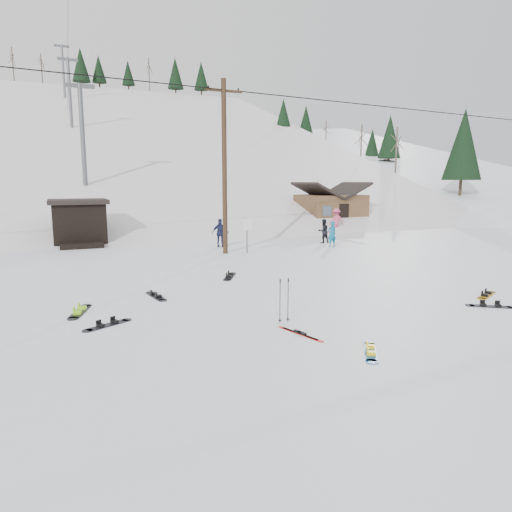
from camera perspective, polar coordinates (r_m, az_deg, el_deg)
name	(u,v)px	position (r m, az deg, el deg)	size (l,w,h in m)	color
ground	(341,341)	(11.51, 10.63, -10.35)	(200.00, 200.00, 0.00)	white
ski_slope	(112,297)	(66.16, -17.50, -4.95)	(60.00, 75.00, 45.00)	white
ridge_right	(362,275)	(75.12, 13.11, -2.29)	(34.00, 85.00, 36.00)	white
treeline_right	(388,209)	(66.23, 16.19, 5.65)	(20.00, 60.00, 10.00)	black
treeline_crest	(91,201)	(95.21, -19.88, 6.49)	(50.00, 6.00, 10.00)	black
utility_pole	(224,165)	(24.35, -3.97, 11.29)	(2.00, 0.26, 9.00)	#3A2819
trail_sign	(247,230)	(24.48, -1.12, 3.31)	(0.50, 0.09, 1.85)	#595B60
lift_hut	(79,222)	(30.00, -21.23, 3.97)	(3.40, 4.10, 2.75)	black
lift_tower_near	(82,129)	(39.20, -20.90, 14.63)	(2.20, 0.36, 8.00)	#595B60
lift_tower_mid	(70,89)	(59.90, -22.28, 18.79)	(2.20, 0.36, 8.00)	#595B60
lift_tower_far	(63,68)	(80.77, -22.97, 20.80)	(2.20, 0.36, 8.00)	#595B60
cabin	(330,209)	(39.21, 9.28, 5.77)	(5.39, 4.40, 3.77)	brown
hero_snowboard	(371,351)	(10.91, 14.14, -11.47)	(0.93, 1.23, 0.10)	#175395
hero_skis	(300,333)	(11.80, 5.53, -9.62)	(0.52, 1.51, 0.08)	#AA1A11
ski_poles	(284,300)	(12.61, 3.52, -5.48)	(0.34, 0.09, 1.22)	black
board_scatter_a	(108,325)	(13.05, -18.06, -8.16)	(1.34, 0.82, 0.10)	black
board_scatter_b	(156,296)	(15.76, -12.39, -4.90)	(0.48, 1.50, 0.11)	black
board_scatter_c	(80,311)	(14.60, -21.16, -6.46)	(0.75, 1.61, 0.12)	black
board_scatter_d	(490,306)	(15.96, 27.25, -5.57)	(1.25, 0.96, 0.10)	black
board_scatter_e	(486,295)	(17.40, 26.85, -4.36)	(1.41, 0.84, 0.11)	orange
board_scatter_f	(230,276)	(18.58, -3.30, -2.52)	(0.97, 1.48, 0.12)	black
skier_teal	(332,234)	(27.21, 9.47, 2.72)	(0.56, 0.37, 1.53)	#0D648B
skier_dark	(323,231)	(28.93, 8.42, 3.10)	(0.73, 0.57, 1.50)	black
skier_pink	(336,220)	(35.21, 10.00, 4.41)	(1.17, 0.67, 1.81)	#CA476E
skier_navy	(220,233)	(26.84, -4.47, 2.89)	(0.98, 0.41, 1.68)	#1A1F41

